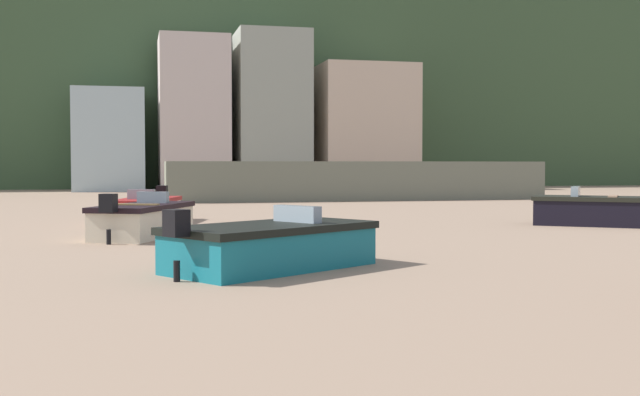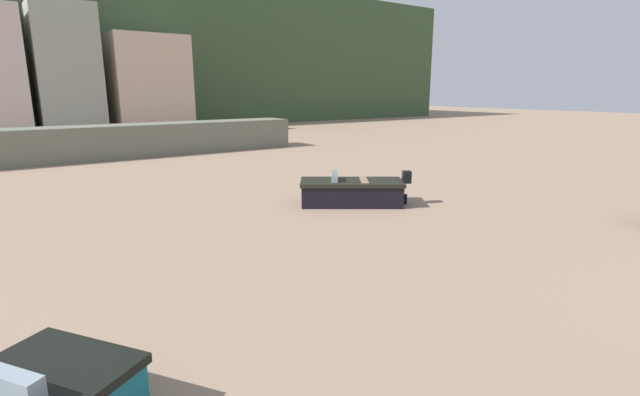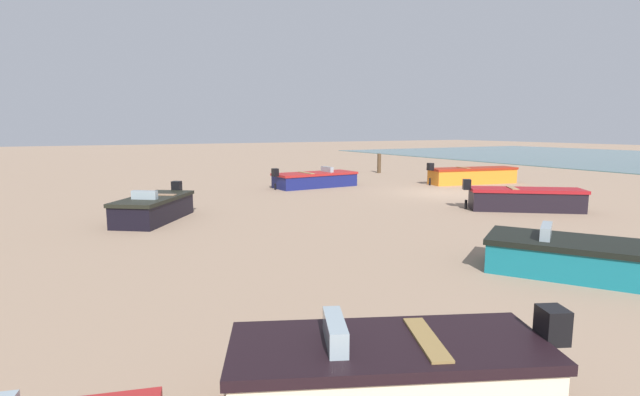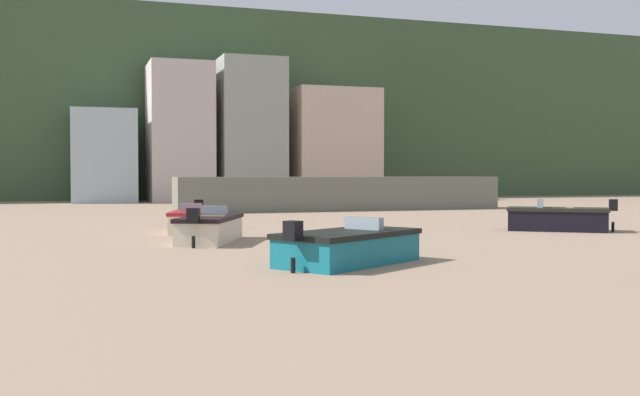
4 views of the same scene
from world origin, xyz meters
The scene contains 5 objects.
headland_hill centered at (0.00, 66.00, 7.67)m, with size 90.00×32.00×15.34m, color #395132.
harbor_pier centered at (-2.63, 30.00, 0.93)m, with size 18.41×2.40×1.86m, color slate.
townhouse_centre centered at (-4.08, 47.44, 5.34)m, with size 4.81×6.87×10.67m, color #969A8B.
townhouse_right centered at (2.61, 46.79, 4.33)m, with size 6.61×5.57×8.65m, color beige.
boat_black_2 centered at (-0.48, 13.44, 0.43)m, with size 3.64×3.20×1.14m.
Camera 2 is at (-10.31, 1.66, 3.78)m, focal length 25.98 mm.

